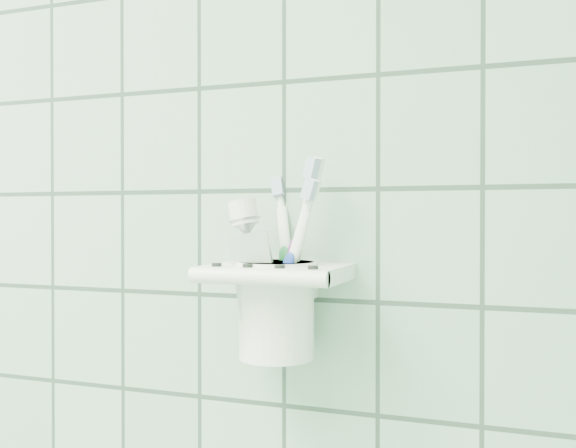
# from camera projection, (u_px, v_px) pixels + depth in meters

# --- Properties ---
(holder_bracket) EXTENTS (0.14, 0.11, 0.04)m
(holder_bracket) POSITION_uv_depth(u_px,v_px,m) (278.00, 274.00, 0.65)
(holder_bracket) COLOR white
(holder_bracket) RESTS_ON wall_back
(cup) EXTENTS (0.08, 0.08, 0.10)m
(cup) POSITION_uv_depth(u_px,v_px,m) (276.00, 306.00, 0.66)
(cup) COLOR white
(cup) RESTS_ON holder_bracket
(toothbrush_pink) EXTENTS (0.04, 0.05, 0.19)m
(toothbrush_pink) POSITION_uv_depth(u_px,v_px,m) (295.00, 257.00, 0.65)
(toothbrush_pink) COLOR white
(toothbrush_pink) RESTS_ON cup
(toothbrush_blue) EXTENTS (0.06, 0.02, 0.20)m
(toothbrush_blue) POSITION_uv_depth(u_px,v_px,m) (274.00, 249.00, 0.67)
(toothbrush_blue) COLOR white
(toothbrush_blue) RESTS_ON cup
(toothbrush_orange) EXTENTS (0.06, 0.02, 0.18)m
(toothbrush_orange) POSITION_uv_depth(u_px,v_px,m) (266.00, 261.00, 0.65)
(toothbrush_orange) COLOR white
(toothbrush_orange) RESTS_ON cup
(toothpaste_tube) EXTENTS (0.07, 0.04, 0.16)m
(toothpaste_tube) POSITION_uv_depth(u_px,v_px,m) (268.00, 263.00, 0.64)
(toothpaste_tube) COLOR silver
(toothpaste_tube) RESTS_ON cup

